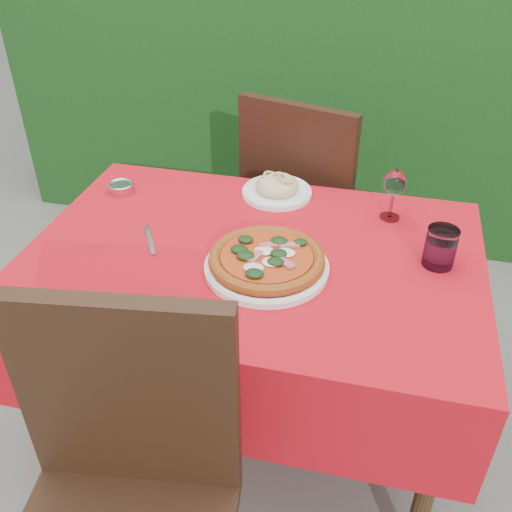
% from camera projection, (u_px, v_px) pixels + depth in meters
% --- Properties ---
extents(ground, '(60.00, 60.00, 0.00)m').
position_uv_depth(ground, '(254.00, 426.00, 2.02)').
color(ground, '#645F5A').
rests_on(ground, ground).
extents(hedge, '(3.20, 0.55, 1.78)m').
position_uv_depth(hedge, '(331.00, 47.00, 2.74)').
color(hedge, black).
rests_on(hedge, ground).
extents(dining_table, '(1.26, 0.86, 0.75)m').
position_uv_depth(dining_table, '(253.00, 294.00, 1.68)').
color(dining_table, '#412A14').
rests_on(dining_table, ground).
extents(chair_near, '(0.51, 0.51, 1.00)m').
position_uv_depth(chair_near, '(124.00, 498.00, 1.16)').
color(chair_near, black).
rests_on(chair_near, ground).
extents(chair_far, '(0.55, 0.55, 0.98)m').
position_uv_depth(chair_far, '(306.00, 201.00, 2.21)').
color(chair_far, black).
rests_on(chair_far, ground).
extents(pizza_plate, '(0.33, 0.33, 0.06)m').
position_uv_depth(pizza_plate, '(267.00, 261.00, 1.50)').
color(pizza_plate, white).
rests_on(pizza_plate, dining_table).
extents(pasta_plate, '(0.23, 0.23, 0.06)m').
position_uv_depth(pasta_plate, '(277.00, 188.00, 1.85)').
color(pasta_plate, white).
rests_on(pasta_plate, dining_table).
extents(water_glass, '(0.08, 0.08, 0.11)m').
position_uv_depth(water_glass, '(440.00, 249.00, 1.51)').
color(water_glass, silver).
rests_on(water_glass, dining_table).
extents(wine_glass, '(0.07, 0.07, 0.16)m').
position_uv_depth(wine_glass, '(395.00, 185.00, 1.68)').
color(wine_glass, silver).
rests_on(wine_glass, dining_table).
extents(fork, '(0.11, 0.17, 0.00)m').
position_uv_depth(fork, '(150.00, 242.00, 1.63)').
color(fork, silver).
rests_on(fork, dining_table).
extents(steel_ramekin, '(0.08, 0.08, 0.03)m').
position_uv_depth(steel_ramekin, '(121.00, 188.00, 1.87)').
color(steel_ramekin, silver).
rests_on(steel_ramekin, dining_table).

